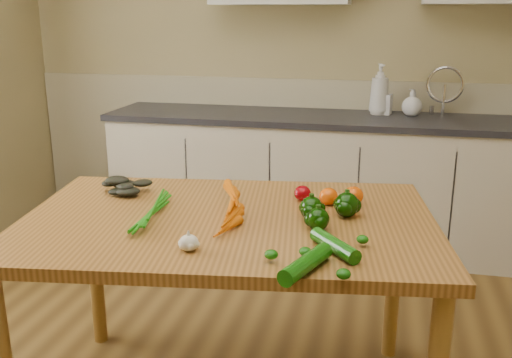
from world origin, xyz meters
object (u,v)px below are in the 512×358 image
(pepper_b, at_px, (347,205))
(tomato_b, at_px, (329,196))
(soap_bottle_c, at_px, (412,103))
(pepper_c, at_px, (318,219))
(tomato_c, at_px, (353,195))
(carrot_bunch, at_px, (205,208))
(soap_bottle_b, at_px, (385,99))
(leafy_greens, at_px, (122,182))
(tomato_a, at_px, (302,193))
(garlic_bulb, at_px, (189,243))
(zucchini_b, at_px, (306,264))
(soap_bottle_a, at_px, (380,89))
(table, at_px, (228,240))
(pepper_a, at_px, (311,208))
(zucchini_a, at_px, (335,245))

(pepper_b, bearing_deg, tomato_b, 123.27)
(soap_bottle_c, distance_m, pepper_c, 2.02)
(tomato_c, bearing_deg, soap_bottle_c, 80.70)
(pepper_c, bearing_deg, carrot_bunch, 176.41)
(soap_bottle_b, distance_m, soap_bottle_c, 0.18)
(carrot_bunch, relative_size, tomato_b, 3.78)
(soap_bottle_c, bearing_deg, soap_bottle_b, -49.88)
(pepper_b, bearing_deg, tomato_c, 83.77)
(leafy_greens, distance_m, tomato_a, 0.75)
(garlic_bulb, bearing_deg, zucchini_b, -10.95)
(pepper_c, bearing_deg, tomato_b, 88.28)
(soap_bottle_a, relative_size, carrot_bunch, 1.17)
(garlic_bulb, bearing_deg, soap_bottle_a, 76.42)
(tomato_a, relative_size, tomato_c, 0.86)
(carrot_bunch, xyz_separation_m, tomato_c, (0.52, 0.28, -0.00))
(table, bearing_deg, pepper_a, 0.78)
(soap_bottle_a, height_order, tomato_c, soap_bottle_a)
(carrot_bunch, height_order, pepper_a, pepper_a)
(soap_bottle_a, distance_m, zucchini_a, 2.17)
(tomato_a, height_order, zucchini_b, tomato_a)
(zucchini_b, bearing_deg, carrot_bunch, 138.76)
(soap_bottle_a, relative_size, garlic_bulb, 5.32)
(pepper_b, xyz_separation_m, zucchini_a, (-0.01, -0.35, -0.02))
(soap_bottle_a, xyz_separation_m, leafy_greens, (-1.01, -1.75, -0.19))
(carrot_bunch, height_order, leafy_greens, leafy_greens)
(soap_bottle_b, height_order, pepper_a, soap_bottle_b)
(tomato_a, bearing_deg, table, -133.23)
(soap_bottle_b, bearing_deg, zucchini_a, 8.60)
(carrot_bunch, bearing_deg, zucchini_a, -31.22)
(carrot_bunch, bearing_deg, soap_bottle_a, 65.36)
(soap_bottle_a, height_order, tomato_a, soap_bottle_a)
(soap_bottle_c, relative_size, pepper_b, 1.86)
(soap_bottle_b, bearing_deg, pepper_b, 8.34)
(zucchini_a, bearing_deg, soap_bottle_a, 87.67)
(soap_bottle_a, height_order, carrot_bunch, soap_bottle_a)
(soap_bottle_c, bearing_deg, pepper_a, 30.09)
(soap_bottle_a, xyz_separation_m, zucchini_a, (-0.09, -2.16, -0.22))
(pepper_b, height_order, zucchini_b, pepper_b)
(pepper_a, bearing_deg, leafy_greens, 171.45)
(soap_bottle_a, bearing_deg, zucchini_b, -113.91)
(pepper_c, distance_m, tomato_a, 0.33)
(garlic_bulb, bearing_deg, table, 83.20)
(carrot_bunch, relative_size, pepper_a, 3.32)
(carrot_bunch, xyz_separation_m, zucchini_a, (0.49, -0.21, -0.01))
(soap_bottle_b, distance_m, leafy_greens, 2.05)
(zucchini_a, bearing_deg, pepper_c, 112.09)
(soap_bottle_a, bearing_deg, carrot_bunch, -126.67)
(garlic_bulb, bearing_deg, soap_bottle_b, 75.58)
(tomato_b, bearing_deg, carrot_bunch, -149.24)
(soap_bottle_c, relative_size, pepper_c, 2.16)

